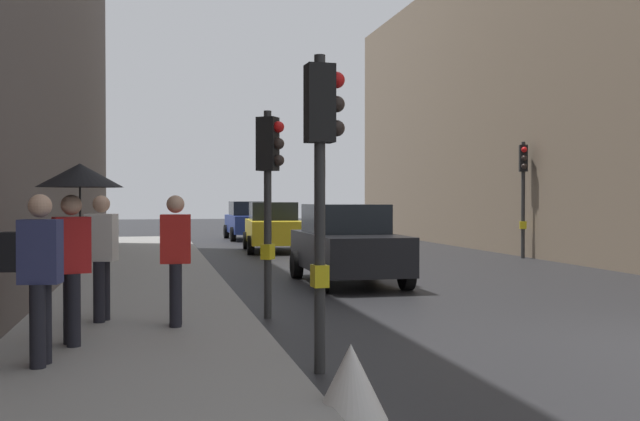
# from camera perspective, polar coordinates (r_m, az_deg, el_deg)

# --- Properties ---
(sidewalk_kerb) EXTENTS (3.28, 40.00, 0.16)m
(sidewalk_kerb) POSITION_cam_1_polar(r_m,az_deg,el_deg) (13.92, -13.81, -6.53)
(sidewalk_kerb) COLOR gray
(sidewalk_kerb) RESTS_ON ground
(traffic_light_near_left) EXTENTS (0.44, 0.26, 3.43)m
(traffic_light_near_left) POSITION_cam_1_polar(r_m,az_deg,el_deg) (7.76, 0.15, 4.50)
(traffic_light_near_left) COLOR #2D2D2D
(traffic_light_near_left) RESTS_ON ground
(traffic_light_far_median) EXTENTS (0.25, 0.43, 3.67)m
(traffic_light_far_median) POSITION_cam_1_polar(r_m,az_deg,el_deg) (30.98, 0.16, 2.14)
(traffic_light_far_median) COLOR #2D2D2D
(traffic_light_far_median) RESTS_ON ground
(traffic_light_mid_street) EXTENTS (0.33, 0.45, 3.68)m
(traffic_light_mid_street) POSITION_cam_1_polar(r_m,az_deg,el_deg) (23.61, 15.81, 2.50)
(traffic_light_mid_street) COLOR #2D2D2D
(traffic_light_mid_street) RESTS_ON ground
(traffic_light_near_right) EXTENTS (0.44, 0.38, 3.26)m
(traffic_light_near_right) POSITION_cam_1_polar(r_m,az_deg,el_deg) (11.32, -4.05, 2.80)
(traffic_light_near_right) COLOR #2D2D2D
(traffic_light_near_right) RESTS_ON ground
(car_yellow_taxi) EXTENTS (2.24, 4.31, 1.76)m
(car_yellow_taxi) POSITION_cam_1_polar(r_m,az_deg,el_deg) (25.86, -3.72, -1.30)
(car_yellow_taxi) COLOR yellow
(car_yellow_taxi) RESTS_ON ground
(car_dark_suv) EXTENTS (2.04, 4.21, 1.76)m
(car_dark_suv) POSITION_cam_1_polar(r_m,az_deg,el_deg) (16.01, 2.15, -2.67)
(car_dark_suv) COLOR black
(car_dark_suv) RESTS_ON ground
(car_blue_van) EXTENTS (2.06, 4.22, 1.76)m
(car_blue_van) POSITION_cam_1_polar(r_m,az_deg,el_deg) (33.41, -5.66, -0.80)
(car_blue_van) COLOR navy
(car_blue_van) RESTS_ON ground
(pedestrian_with_umbrella) EXTENTS (1.00, 1.00, 2.14)m
(pedestrian_with_umbrella) POSITION_cam_1_polar(r_m,az_deg,el_deg) (8.94, -18.66, 0.62)
(pedestrian_with_umbrella) COLOR black
(pedestrian_with_umbrella) RESTS_ON sidewalk_kerb
(pedestrian_with_grey_backpack) EXTENTS (0.64, 0.38, 1.77)m
(pedestrian_with_grey_backpack) POSITION_cam_1_polar(r_m,az_deg,el_deg) (7.97, -21.58, -4.31)
(pedestrian_with_grey_backpack) COLOR black
(pedestrian_with_grey_backpack) RESTS_ON sidewalk_kerb
(pedestrian_with_black_backpack) EXTENTS (0.65, 0.43, 1.77)m
(pedestrian_with_black_backpack) POSITION_cam_1_polar(r_m,az_deg,el_deg) (10.58, -17.15, -3.01)
(pedestrian_with_black_backpack) COLOR black
(pedestrian_with_black_backpack) RESTS_ON sidewalk_kerb
(pedestrian_in_red_jacket) EXTENTS (0.42, 0.36, 1.77)m
(pedestrian_in_red_jacket) POSITION_cam_1_polar(r_m,az_deg,el_deg) (9.94, -11.36, -3.42)
(pedestrian_in_red_jacket) COLOR black
(pedestrian_in_red_jacket) RESTS_ON sidewalk_kerb
(warning_sign_triangle) EXTENTS (0.64, 0.64, 0.65)m
(warning_sign_triangle) POSITION_cam_1_polar(r_m,az_deg,el_deg) (6.29, 2.46, -13.40)
(warning_sign_triangle) COLOR silver
(warning_sign_triangle) RESTS_ON ground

